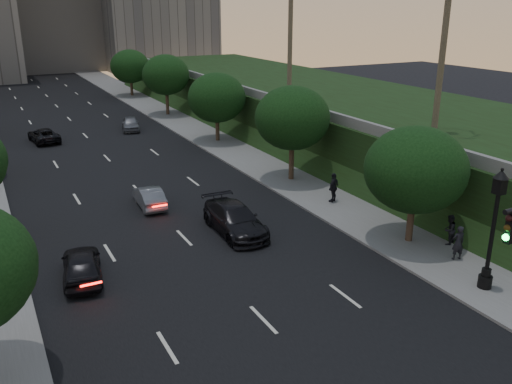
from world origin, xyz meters
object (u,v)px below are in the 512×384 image
pedestrian_a (458,243)px  sedan_mid_left (149,197)px  sedan_far_left (44,135)px  pedestrian_c (334,187)px  sedan_near_left (82,265)px  sedan_far_right (131,124)px  pedestrian_b (449,230)px  street_lamp (492,235)px  sedan_near_right (235,219)px

pedestrian_a → sedan_mid_left: bearing=-38.7°
sedan_far_left → pedestrian_c: pedestrian_c is taller
sedan_far_left → pedestrian_a: 37.88m
sedan_mid_left → sedan_far_left: bearing=-76.7°
sedan_near_left → sedan_far_right: 31.21m
pedestrian_a → pedestrian_c: pedestrian_c is taller
pedestrian_b → street_lamp: bearing=46.4°
sedan_near_left → pedestrian_c: (15.89, 2.86, 0.37)m
sedan_far_right → pedestrian_a: (6.26, -36.13, 0.34)m
street_lamp → sedan_far_right: street_lamp is taller
sedan_near_left → sedan_near_right: 8.62m
sedan_far_right → pedestrian_b: (7.25, -34.63, 0.27)m
sedan_far_right → pedestrian_a: pedestrian_a is taller
sedan_mid_left → sedan_far_left: (-3.59, 20.62, 0.00)m
pedestrian_a → sedan_far_left: bearing=-53.5°
street_lamp → sedan_near_left: (-15.45, 9.21, -1.92)m
sedan_near_right → pedestrian_b: 11.26m
street_lamp → sedan_near_right: (-6.98, 10.82, -1.85)m
sedan_near_left → sedan_mid_left: sedan_near_left is taller
street_lamp → pedestrian_c: 12.17m
street_lamp → pedestrian_c: (0.44, 12.07, -1.55)m
sedan_far_left → pedestrian_c: size_ratio=2.44×
pedestrian_a → pedestrian_c: size_ratio=0.93×
sedan_far_left → sedan_far_right: size_ratio=1.14×
sedan_near_left → street_lamp: bearing=158.2°
sedan_far_right → pedestrian_b: 35.38m
pedestrian_a → sedan_near_left: bearing=-8.1°
street_lamp → sedan_near_right: bearing=122.8°
sedan_far_right → pedestrian_b: size_ratio=2.50×
sedan_far_left → pedestrian_c: bearing=112.4°
sedan_far_right → sedan_near_right: bearing=-81.5°
sedan_near_left → pedestrian_c: pedestrian_c is taller
sedan_mid_left → pedestrian_c: size_ratio=2.06×
sedan_mid_left → sedan_far_left: size_ratio=0.84×
sedan_near_right → pedestrian_b: bearing=-35.4°
sedan_far_right → pedestrian_c: bearing=-65.8°
sedan_near_left → sedan_far_left: 28.39m
sedan_far_right → sedan_far_left: bearing=-159.9°
pedestrian_b → pedestrian_c: size_ratio=0.85×
street_lamp → pedestrian_c: size_ratio=3.00×
sedan_mid_left → sedan_far_right: (4.72, 21.79, 0.05)m
sedan_near_left → sedan_mid_left: size_ratio=1.09×
street_lamp → sedan_mid_left: bearing=120.5°
street_lamp → sedan_near_right: street_lamp is taller
street_lamp → sedan_far_left: 39.95m
sedan_far_left → pedestrian_b: size_ratio=2.86×
pedestrian_a → street_lamp: bearing=82.0°
sedan_near_right → pedestrian_a: (8.02, -8.25, 0.24)m
sedan_near_right → pedestrian_b: (9.01, -6.75, 0.17)m
sedan_far_right → pedestrian_a: bearing=-68.0°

